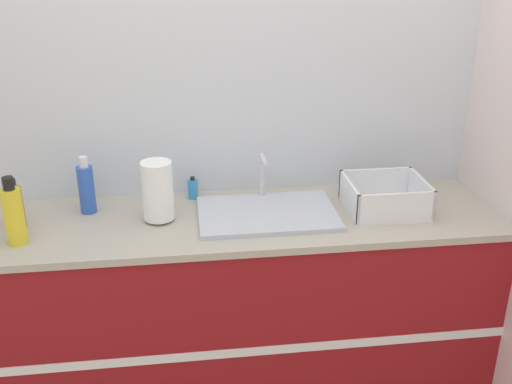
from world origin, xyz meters
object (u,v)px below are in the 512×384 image
object	(u,v)px
bottle_blue	(86,188)
bottle_amber	(15,206)
dish_rack	(385,200)
soap_dispenser	(193,189)
sink	(267,212)
paper_towel_roll	(158,191)
bottle_yellow	(14,215)

from	to	relation	value
bottle_blue	bottle_amber	world-z (taller)	bottle_blue
dish_rack	soap_dispenser	distance (m)	0.83
sink	soap_dispenser	distance (m)	0.37
soap_dispenser	bottle_amber	bearing A→B (deg)	-164.68
bottle_blue	dish_rack	bearing A→B (deg)	-6.59
paper_towel_roll	dish_rack	distance (m)	0.95
paper_towel_roll	bottle_yellow	distance (m)	0.54
sink	bottle_yellow	size ratio (longest dim) A/B	2.13
paper_towel_roll	bottle_yellow	world-z (taller)	bottle_yellow
sink	bottle_yellow	distance (m)	0.99
bottle_blue	soap_dispenser	world-z (taller)	bottle_blue
soap_dispenser	dish_rack	bearing A→B (deg)	-16.25
sink	paper_towel_roll	world-z (taller)	paper_towel_roll
dish_rack	soap_dispenser	size ratio (longest dim) A/B	3.21
bottle_amber	sink	bearing A→B (deg)	-1.42
bottle_amber	soap_dispenser	bearing A→B (deg)	15.32
paper_towel_roll	bottle_amber	world-z (taller)	paper_towel_roll
sink	paper_towel_roll	xyz separation A→B (m)	(-0.44, 0.01, 0.11)
dish_rack	bottle_yellow	bearing A→B (deg)	-175.83
bottle_blue	bottle_yellow	size ratio (longest dim) A/B	0.92
bottle_amber	paper_towel_roll	bearing A→B (deg)	-1.50
dish_rack	bottle_blue	size ratio (longest dim) A/B	1.31
sink	bottle_amber	bearing A→B (deg)	178.58
bottle_amber	soap_dispenser	size ratio (longest dim) A/B	2.01
paper_towel_roll	dish_rack	world-z (taller)	paper_towel_roll
bottle_yellow	bottle_amber	distance (m)	0.15
paper_towel_roll	bottle_amber	size ratio (longest dim) A/B	1.25
sink	paper_towel_roll	size ratio (longest dim) A/B	2.26
bottle_blue	sink	bearing A→B (deg)	-9.87
bottle_blue	soap_dispenser	bearing A→B (deg)	11.49
paper_towel_roll	bottle_amber	xyz separation A→B (m)	(-0.56, 0.01, -0.04)
dish_rack	bottle_yellow	world-z (taller)	bottle_yellow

